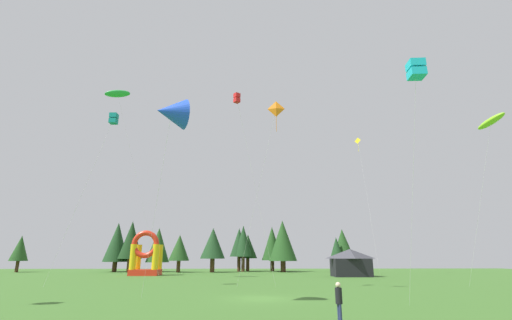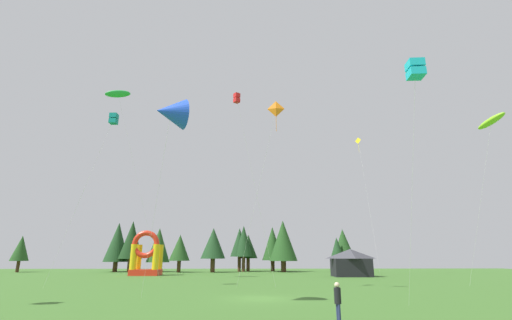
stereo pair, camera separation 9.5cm
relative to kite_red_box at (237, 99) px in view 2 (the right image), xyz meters
name	(u,v)px [view 2 (the right image)]	position (x,y,z in m)	size (l,w,h in m)	color
ground_plane	(260,299)	(2.11, -6.81, -18.66)	(120.00, 120.00, 0.00)	#3D6B28
kite_red_box	(237,99)	(0.00, 0.00, 0.00)	(4.38, 3.26, 19.25)	red
kite_lime_parafoil	(491,121)	(24.81, -2.13, -3.07)	(2.25, 7.06, 16.29)	#8CD826
kite_cyan_box	(415,70)	(10.81, -15.63, -5.32)	(0.92, 5.52, 13.88)	#19B7CC
kite_green_parafoil	(118,94)	(-17.95, 14.13, 7.18)	(9.35, 3.06, 26.71)	green
kite_yellow_diamond	(359,143)	(21.08, 26.24, 3.82)	(0.89, 6.95, 23.33)	yellow
kite_teal_box	(114,119)	(-13.33, 2.20, -1.47)	(5.34, 0.78, 17.79)	#0C7F7A
kite_blue_delta	(171,113)	(-4.24, -10.59, -6.01)	(3.72, 5.88, 13.78)	blue
kite_orange_diamond	(276,110)	(3.90, -1.42, -1.80)	(4.40, 4.74, 17.57)	orange
person_near_camera	(338,299)	(5.29, -16.70, -17.59)	(0.36, 0.36, 1.81)	navy
inflatable_orange_dome	(146,258)	(-14.68, 24.08, -16.01)	(4.42, 3.54, 6.80)	red
festival_tent	(351,263)	(16.54, 20.37, -16.69)	(5.39, 3.69, 3.93)	black
tree_row_0	(21,248)	(-41.55, 35.94, -14.37)	(3.17, 3.17, 6.65)	#4C331E
tree_row_1	(118,242)	(-24.06, 37.27, -13.16)	(4.70, 4.70, 9.24)	#4C331E
tree_row_2	(132,240)	(-20.78, 35.49, -12.83)	(4.35, 4.35, 9.38)	#4C331E
tree_row_3	(159,245)	(-16.03, 37.18, -13.73)	(4.44, 4.44, 8.19)	#4C331E
tree_row_4	(180,248)	(-11.45, 34.60, -14.29)	(3.81, 3.81, 6.77)	#4C331E
tree_row_5	(213,243)	(-5.23, 34.57, -13.48)	(4.59, 4.59, 8.03)	#4C331E
tree_row_6	(240,243)	(-0.37, 37.77, -13.20)	(3.56, 3.56, 8.26)	#4C331E
tree_row_7	(244,241)	(0.45, 37.22, -12.97)	(3.53, 3.53, 8.72)	#4C331E
tree_row_8	(248,247)	(1.35, 39.03, -13.94)	(3.71, 3.71, 7.10)	#4C331E
tree_row_9	(272,244)	(6.19, 38.53, -13.37)	(4.11, 4.11, 8.58)	#4C331E
tree_row_10	(283,241)	(8.07, 35.99, -12.89)	(5.36, 5.36, 9.62)	#4C331E
tree_row_11	(337,249)	(18.24, 35.14, -14.56)	(2.93, 2.93, 6.39)	#4C331E
tree_row_12	(343,246)	(19.88, 36.69, -13.92)	(4.86, 4.86, 8.03)	#4C331E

